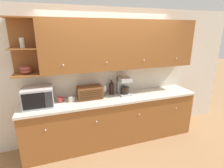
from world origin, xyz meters
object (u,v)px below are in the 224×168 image
at_px(bread_box, 90,92).
at_px(wine_bottle, 111,88).
at_px(mug, 71,99).
at_px(wine_glass, 104,89).
at_px(microwave, 38,97).
at_px(coffee_maker, 124,86).
at_px(mug_blue_second, 61,99).

distance_m(bread_box, wine_bottle, 0.47).
xyz_separation_m(mug, wine_glass, (0.65, 0.07, 0.11)).
xyz_separation_m(microwave, bread_box, (0.89, 0.08, -0.05)).
relative_size(microwave, coffee_maker, 1.38).
bearing_deg(mug, wine_glass, 5.91).
height_order(microwave, wine_bottle, microwave).
xyz_separation_m(mug_blue_second, mug, (0.18, -0.04, 0.00)).
xyz_separation_m(wine_bottle, coffee_maker, (0.23, -0.09, 0.04)).
distance_m(bread_box, wine_glass, 0.30).
bearing_deg(wine_glass, mug, -174.09).
xyz_separation_m(mug, coffee_maker, (1.05, 0.06, 0.13)).
bearing_deg(microwave, bread_box, 4.84).
height_order(bread_box, wine_glass, bread_box).
relative_size(mug_blue_second, mug, 1.01).
xyz_separation_m(microwave, mug_blue_second, (0.36, 0.07, -0.12)).
height_order(mug_blue_second, wine_glass, wine_glass).
distance_m(mug, wine_bottle, 0.83).
relative_size(bread_box, coffee_maker, 1.30).
distance_m(mug_blue_second, wine_glass, 0.84).
bearing_deg(coffee_maker, mug_blue_second, -179.44).
bearing_deg(microwave, mug, 2.35).
bearing_deg(mug_blue_second, coffee_maker, 0.56).
distance_m(mug_blue_second, wine_bottle, 1.01).
height_order(wine_glass, wine_bottle, wine_bottle).
bearing_deg(wine_glass, bread_box, -177.35).
height_order(bread_box, wine_bottle, wine_bottle).
relative_size(wine_glass, coffee_maker, 0.66).
bearing_deg(bread_box, coffee_maker, 0.22).
bearing_deg(mug, coffee_maker, 3.05).
xyz_separation_m(mug_blue_second, wine_glass, (0.83, 0.02, 0.11)).
height_order(mug, bread_box, bread_box).
bearing_deg(wine_bottle, mug_blue_second, -174.30).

